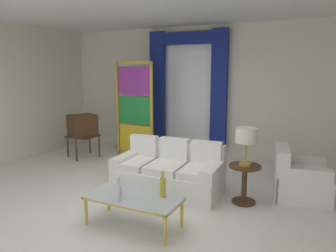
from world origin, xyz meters
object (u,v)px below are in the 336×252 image
Objects in this scene: couch_white_long at (170,172)px; bottle_blue_decanter at (163,186)px; armchair_white at (297,180)px; stained_glass_divider at (134,112)px; bottle_crystal_tall at (119,191)px; coffee_table at (133,199)px; vintage_tv at (82,126)px; peacock_figurine at (147,154)px; table_lamp_brass at (246,137)px; round_side_table at (244,181)px.

bottle_blue_decanter is at bearing -68.78° from couch_white_long.
stained_glass_divider is at bearing 165.96° from armchair_white.
couch_white_long reaches higher than bottle_crystal_tall.
coffee_table is 0.91× the size of vintage_tv.
bottle_crystal_tall is 2.89m from peacock_figurine.
armchair_white is (1.93, 2.14, -0.25)m from bottle_crystal_tall.
couch_white_long reaches higher than armchair_white.
couch_white_long is 2.32m from stained_glass_divider.
couch_white_long is at bearing -179.88° from table_lamp_brass.
peacock_figurine is at bearing 154.51° from table_lamp_brass.
coffee_table is 2.05× the size of peacock_figurine.
bottle_blue_decanter is 1.45m from round_side_table.
peacock_figurine is at bearing 170.39° from armchair_white.
table_lamp_brass reaches higher than armchair_white.
peacock_figurine is at bearing 4.94° from vintage_tv.
bottle_blue_decanter is 2.79m from peacock_figurine.
couch_white_long is 0.81× the size of stained_glass_divider.
coffee_table is 2.68m from armchair_white.
bottle_blue_decanter is at bearing -123.17° from table_lamp_brass.
coffee_table is 3.84× the size of bottle_crystal_tall.
vintage_tv is 0.61× the size of stained_glass_divider.
bottle_crystal_tall is at bearing -128.20° from table_lamp_brass.
vintage_tv is 4.69m from armchair_white.
coffee_table is (0.12, -1.35, 0.07)m from couch_white_long.
couch_white_long is 1.33× the size of vintage_tv.
armchair_white is at bearing -9.61° from peacock_figurine.
round_side_table is (2.86, -1.48, -0.70)m from stained_glass_divider.
bottle_crystal_tall is 0.53× the size of peacock_figurine.
vintage_tv is at bearing 137.27° from bottle_crystal_tall.
peacock_figurine is (-1.19, 2.46, -0.15)m from coffee_table.
table_lamp_brass is (2.32, -1.10, 0.81)m from peacock_figurine.
stained_glass_divider is at bearing 25.62° from vintage_tv.
vintage_tv reaches higher than bottle_blue_decanter.
coffee_table is 1.88m from table_lamp_brass.
table_lamp_brass reaches higher than peacock_figurine.
table_lamp_brass reaches higher than coffee_table.
bottle_blue_decanter is 0.56m from bottle_crystal_tall.
bottle_crystal_tall is 3.49m from stained_glass_divider.
armchair_white is 1.56× the size of round_side_table.
round_side_table is (1.22, 1.55, -0.18)m from bottle_crystal_tall.
armchair_white is at bearing 50.07° from bottle_blue_decanter.
bottle_crystal_tall is 2.03m from table_lamp_brass.
vintage_tv is (-3.16, 2.16, 0.18)m from bottle_blue_decanter.
coffee_table is at bearing -133.43° from armchair_white.
armchair_white is 3.08m from peacock_figurine.
vintage_tv is at bearing 175.42° from armchair_white.
table_lamp_brass reaches higher than bottle_crystal_tall.
couch_white_long is 1.54m from peacock_figurine.
vintage_tv is (-2.72, 2.51, 0.19)m from bottle_crystal_tall.
couch_white_long is 5.58× the size of bottle_crystal_tall.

